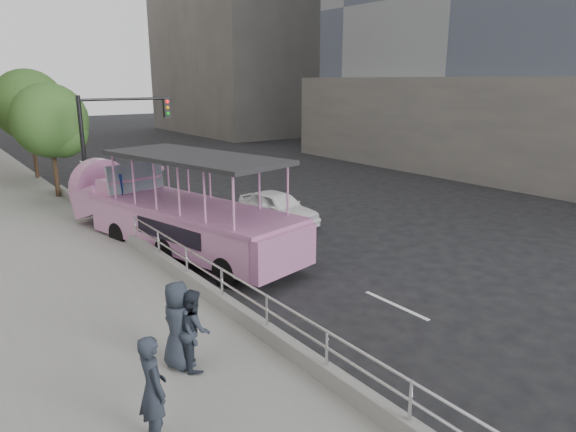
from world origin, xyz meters
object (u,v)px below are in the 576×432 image
Objects in this scene: street_tree_near at (53,124)px; pedestrian_mid at (193,329)px; car at (278,207)px; traffic_signal at (110,134)px; duck_boat at (171,213)px; street_tree_far at (31,108)px; parking_sign at (118,199)px; pedestrian_near at (153,389)px; pedestrian_far at (178,325)px.

pedestrian_mid is at bearing -95.02° from street_tree_near.
traffic_signal is (-4.82, 5.97, 2.82)m from car.
duck_boat is at bearing -91.06° from traffic_signal.
duck_boat is 1.67× the size of street_tree_far.
pedestrian_mid is (-7.99, -8.55, 0.43)m from car.
street_tree_near reaches higher than parking_sign.
parking_sign is at bearing -15.80° from pedestrian_near.
traffic_signal is at bearing 74.09° from parking_sign.
street_tree_near reaches higher than pedestrian_near.
traffic_signal is at bearing 1.46° from pedestrian_mid.
pedestrian_mid is 0.64× the size of parking_sign.
street_tree_near is at bearing -8.56° from pedestrian_near.
street_tree_far is at bearing 90.43° from parking_sign.
car is 0.77× the size of traffic_signal.
parking_sign is 0.39× the size of street_tree_far.
parking_sign is at bearing -105.91° from traffic_signal.
car is 8.18m from traffic_signal.
pedestrian_mid is at bearing -94.24° from street_tree_far.
pedestrian_near is 16.95m from traffic_signal.
street_tree_near is (3.04, 19.57, 2.62)m from pedestrian_near.
pedestrian_mid is 0.30m from pedestrian_far.
duck_boat is at bearing -24.90° from pedestrian_near.
pedestrian_mid is 0.28× the size of street_tree_near.
parking_sign is at bearing 161.67° from car.
pedestrian_near is 1.11× the size of pedestrian_mid.
traffic_signal is (3.41, 14.36, 2.30)m from pedestrian_far.
traffic_signal is (3.17, 14.53, 2.39)m from pedestrian_mid.
parking_sign is (3.34, 11.61, 0.41)m from pedestrian_near.
pedestrian_mid is at bearing -134.99° from pedestrian_far.
pedestrian_mid is 0.31× the size of traffic_signal.
pedestrian_near is 1.01× the size of pedestrian_far.
street_tree_far reaches higher than pedestrian_far.
car is 13.90m from pedestrian_near.
street_tree_far is (3.24, 25.57, 3.10)m from pedestrian_near.
car is at bearing -29.28° from pedestrian_mid.
car is 2.21× the size of pedestrian_near.
pedestrian_far reaches higher than pedestrian_mid.
pedestrian_near is at bearing 134.81° from pedestrian_far.
pedestrian_near is at bearing -106.03° from traffic_signal.
pedestrian_far is (-3.29, -7.83, -0.10)m from duck_boat.
street_tree_far reaches higher than street_tree_near.
pedestrian_far is 0.31× the size of street_tree_near.
traffic_signal reaches higher than pedestrian_far.
pedestrian_far is (1.22, 1.78, -0.01)m from pedestrian_near.
duck_boat is 1.88× the size of street_tree_near.
parking_sign is at bearing -87.81° from street_tree_near.
car is 0.62× the size of street_tree_far.
street_tree_far is at bearing 94.57° from duck_boat.
duck_boat is at bearing -7.12° from pedestrian_mid.
pedestrian_near is 19.98m from street_tree_near.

